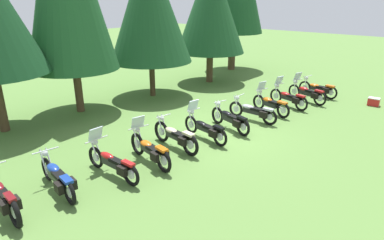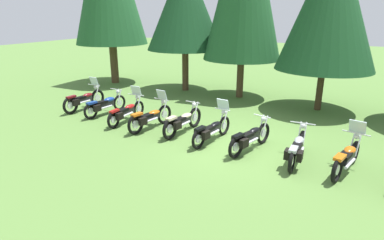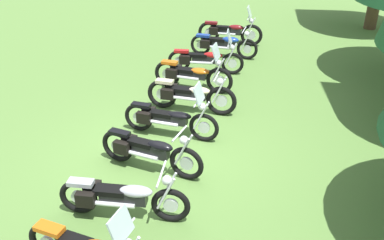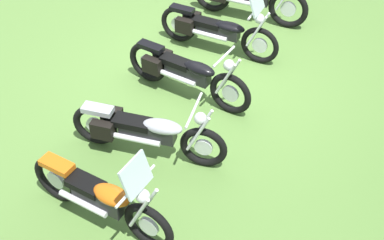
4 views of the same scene
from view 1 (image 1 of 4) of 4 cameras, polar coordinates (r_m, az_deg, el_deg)
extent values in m
plane|color=#547A38|center=(12.85, 4.61, -2.30)|extent=(80.00, 80.00, 0.00)
torus|color=black|center=(8.75, -28.16, -13.73)|extent=(0.19, 0.78, 0.78)
cylinder|color=silver|center=(8.75, -28.16, -13.73)|extent=(0.08, 0.30, 0.30)
cube|color=black|center=(9.35, -29.72, -11.03)|extent=(0.24, 0.77, 0.23)
cube|color=black|center=(9.11, -29.47, -10.98)|extent=(0.25, 0.52, 0.10)
cube|color=maroon|center=(8.63, -28.73, -11.48)|extent=(0.20, 0.45, 0.08)
cylinder|color=silver|center=(9.26, -28.68, -11.72)|extent=(0.15, 0.76, 0.08)
cube|color=black|center=(8.84, -29.54, -12.85)|extent=(0.17, 0.33, 0.26)
cube|color=black|center=(8.89, -27.82, -12.33)|extent=(0.17, 0.33, 0.26)
torus|color=black|center=(10.39, -23.53, -7.72)|extent=(0.20, 0.70, 0.69)
cylinder|color=silver|center=(10.39, -23.53, -7.72)|extent=(0.09, 0.27, 0.27)
torus|color=black|center=(9.06, -20.25, -11.51)|extent=(0.20, 0.70, 0.69)
cylinder|color=silver|center=(9.06, -20.25, -11.51)|extent=(0.09, 0.27, 0.27)
cube|color=black|center=(9.66, -22.10, -8.91)|extent=(0.33, 0.80, 0.25)
ellipsoid|color=navy|center=(9.78, -22.66, -7.61)|extent=(0.35, 0.59, 0.20)
cube|color=black|center=(9.42, -21.74, -8.77)|extent=(0.33, 0.55, 0.10)
cube|color=navy|center=(8.97, -20.70, -9.51)|extent=(0.27, 0.47, 0.08)
cylinder|color=silver|center=(10.19, -24.10, -6.49)|extent=(0.09, 0.34, 0.65)
cylinder|color=silver|center=(10.23, -23.22, -6.25)|extent=(0.09, 0.34, 0.65)
cylinder|color=silver|center=(10.00, -23.78, -4.80)|extent=(0.71, 0.14, 0.04)
sphere|color=silver|center=(10.13, -23.85, -5.25)|extent=(0.19, 0.19, 0.17)
cylinder|color=silver|center=(9.60, -20.88, -9.58)|extent=(0.19, 0.78, 0.08)
cube|color=black|center=(9.13, -21.83, -10.75)|extent=(0.19, 0.34, 0.26)
cube|color=black|center=(9.22, -19.78, -10.13)|extent=(0.19, 0.34, 0.26)
torus|color=black|center=(10.62, -16.11, -6.15)|extent=(0.10, 0.68, 0.68)
cylinder|color=silver|center=(10.62, -16.11, -6.15)|extent=(0.05, 0.26, 0.26)
torus|color=black|center=(9.44, -10.44, -9.17)|extent=(0.10, 0.68, 0.68)
cylinder|color=silver|center=(9.44, -10.44, -9.17)|extent=(0.05, 0.26, 0.26)
cube|color=black|center=(9.97, -13.50, -7.06)|extent=(0.18, 0.81, 0.23)
ellipsoid|color=#B21919|center=(10.07, -14.34, -5.94)|extent=(0.22, 0.57, 0.18)
cube|color=black|center=(9.76, -12.76, -6.90)|extent=(0.20, 0.54, 0.10)
cube|color=#B21919|center=(9.34, -10.88, -7.29)|extent=(0.16, 0.44, 0.08)
cylinder|color=silver|center=(10.42, -16.38, -4.90)|extent=(0.04, 0.34, 0.65)
cylinder|color=silver|center=(10.48, -15.79, -4.68)|extent=(0.04, 0.34, 0.65)
cylinder|color=silver|center=(10.26, -16.01, -3.21)|extent=(0.78, 0.04, 0.04)
sphere|color=silver|center=(10.37, -16.23, -3.68)|extent=(0.17, 0.17, 0.17)
cylinder|color=silver|center=(9.93, -12.33, -7.60)|extent=(0.08, 0.81, 0.08)
cube|color=silver|center=(10.20, -16.18, -2.25)|extent=(0.44, 0.15, 0.39)
cube|color=black|center=(9.46, -11.91, -8.52)|extent=(0.14, 0.32, 0.26)
cube|color=black|center=(9.60, -10.62, -7.95)|extent=(0.14, 0.32, 0.26)
torus|color=black|center=(11.16, -9.31, -4.06)|extent=(0.25, 0.76, 0.75)
cylinder|color=silver|center=(11.16, -9.31, -4.06)|extent=(0.10, 0.29, 0.29)
torus|color=black|center=(9.98, -4.90, -6.94)|extent=(0.25, 0.76, 0.75)
cylinder|color=silver|center=(9.98, -4.90, -6.94)|extent=(0.10, 0.29, 0.29)
cube|color=black|center=(10.52, -7.25, -4.99)|extent=(0.36, 0.78, 0.20)
ellipsoid|color=#D16014|center=(10.63, -7.88, -4.00)|extent=(0.38, 0.58, 0.16)
cube|color=black|center=(10.32, -6.66, -4.92)|extent=(0.35, 0.54, 0.10)
cube|color=#D16014|center=(9.88, -5.22, -4.95)|extent=(0.28, 0.47, 0.08)
cylinder|color=silver|center=(10.95, -9.62, -2.86)|extent=(0.11, 0.34, 0.65)
cylinder|color=silver|center=(11.03, -8.86, -2.65)|extent=(0.11, 0.34, 0.65)
cylinder|color=silver|center=(10.80, -9.13, -1.24)|extent=(0.73, 0.18, 0.04)
sphere|color=silver|center=(10.92, -9.33, -1.69)|extent=(0.20, 0.20, 0.17)
cylinder|color=silver|center=(10.48, -6.10, -5.44)|extent=(0.22, 0.76, 0.08)
cube|color=silver|center=(10.75, -9.23, -0.31)|extent=(0.46, 0.23, 0.39)
cube|color=black|center=(10.00, -6.40, -6.29)|extent=(0.20, 0.34, 0.26)
cube|color=black|center=(10.17, -4.72, -5.75)|extent=(0.20, 0.34, 0.26)
torus|color=black|center=(12.03, -5.23, -1.97)|extent=(0.21, 0.78, 0.77)
cylinder|color=silver|center=(12.03, -5.23, -1.97)|extent=(0.09, 0.30, 0.30)
torus|color=black|center=(10.93, -0.31, -4.25)|extent=(0.21, 0.78, 0.77)
cylinder|color=silver|center=(10.93, -0.31, -4.25)|extent=(0.09, 0.30, 0.30)
cube|color=black|center=(11.43, -2.90, -2.63)|extent=(0.32, 0.79, 0.21)
ellipsoid|color=beige|center=(11.53, -3.58, -1.75)|extent=(0.35, 0.57, 0.16)
cube|color=black|center=(11.24, -2.22, -2.49)|extent=(0.32, 0.54, 0.10)
cube|color=beige|center=(10.84, -0.60, -2.40)|extent=(0.26, 0.46, 0.08)
cylinder|color=silver|center=(11.83, -5.42, -0.82)|extent=(0.09, 0.34, 0.65)
cylinder|color=silver|center=(11.92, -4.78, -0.62)|extent=(0.09, 0.34, 0.65)
cylinder|color=silver|center=(11.70, -4.92, 0.72)|extent=(0.62, 0.12, 0.04)
sphere|color=silver|center=(11.80, -5.16, 0.28)|extent=(0.19, 0.19, 0.17)
cylinder|color=silver|center=(11.42, -1.81, -3.03)|extent=(0.18, 0.77, 0.08)
cube|color=black|center=(10.92, -1.71, -3.71)|extent=(0.18, 0.34, 0.26)
cube|color=black|center=(11.13, -0.33, -3.21)|extent=(0.18, 0.34, 0.26)
torus|color=black|center=(12.74, -0.16, -0.77)|extent=(0.21, 0.70, 0.69)
cylinder|color=silver|center=(12.74, -0.16, -0.77)|extent=(0.10, 0.27, 0.27)
torus|color=black|center=(11.66, 4.80, -2.91)|extent=(0.21, 0.70, 0.69)
cylinder|color=silver|center=(11.66, 4.80, -2.91)|extent=(0.10, 0.27, 0.27)
cube|color=black|center=(12.16, 2.22, -1.40)|extent=(0.32, 0.80, 0.20)
ellipsoid|color=black|center=(12.26, 1.55, -0.58)|extent=(0.33, 0.59, 0.16)
cube|color=black|center=(11.97, 2.91, -1.28)|extent=(0.31, 0.55, 0.10)
cube|color=black|center=(11.59, 4.57, -1.30)|extent=(0.25, 0.46, 0.08)
cylinder|color=silver|center=(12.55, -0.23, 0.35)|extent=(0.10, 0.34, 0.65)
cylinder|color=silver|center=(12.64, 0.27, 0.49)|extent=(0.10, 0.34, 0.65)
cylinder|color=silver|center=(12.42, 0.25, 1.79)|extent=(0.60, 0.14, 0.04)
sphere|color=silver|center=(12.53, -0.01, 1.37)|extent=(0.20, 0.20, 0.17)
cylinder|color=silver|center=(12.14, 3.18, -1.80)|extent=(0.21, 0.78, 0.08)
cube|color=silver|center=(12.38, 0.20, 2.60)|extent=(0.46, 0.23, 0.39)
cube|color=black|center=(11.66, 3.59, -2.35)|extent=(0.19, 0.34, 0.26)
cube|color=black|center=(11.85, 4.66, -1.99)|extent=(0.19, 0.34, 0.26)
torus|color=black|center=(13.71, 4.37, 0.79)|extent=(0.30, 0.72, 0.71)
cylinder|color=silver|center=(13.71, 4.37, 0.79)|extent=(0.12, 0.28, 0.27)
torus|color=black|center=(12.60, 8.72, -1.20)|extent=(0.30, 0.72, 0.71)
cylinder|color=silver|center=(12.60, 8.72, -1.20)|extent=(0.12, 0.28, 0.27)
cube|color=black|center=(13.11, 6.47, 0.27)|extent=(0.40, 0.79, 0.24)
ellipsoid|color=black|center=(13.22, 5.90, 1.13)|extent=(0.38, 0.59, 0.18)
cube|color=black|center=(12.92, 7.10, 0.48)|extent=(0.36, 0.56, 0.10)
cube|color=black|center=(12.54, 8.56, 0.34)|extent=(0.29, 0.47, 0.08)
cylinder|color=silver|center=(13.53, 4.32, 1.85)|extent=(0.14, 0.33, 0.65)
cylinder|color=silver|center=(13.62, 4.80, 1.96)|extent=(0.14, 0.33, 0.65)
cylinder|color=silver|center=(13.41, 4.81, 3.18)|extent=(0.61, 0.21, 0.04)
sphere|color=silver|center=(13.51, 4.56, 2.79)|extent=(0.21, 0.21, 0.17)
cylinder|color=silver|center=(13.09, 7.34, -0.20)|extent=(0.29, 0.76, 0.08)
cube|color=black|center=(12.61, 7.62, -0.64)|extent=(0.22, 0.35, 0.26)
cube|color=black|center=(12.80, 8.65, -0.37)|extent=(0.22, 0.35, 0.26)
torus|color=black|center=(14.65, 7.52, 1.89)|extent=(0.11, 0.68, 0.68)
cylinder|color=silver|center=(14.65, 7.52, 1.89)|extent=(0.05, 0.26, 0.26)
torus|color=black|center=(13.89, 13.12, 0.48)|extent=(0.11, 0.68, 0.68)
cylinder|color=silver|center=(13.89, 13.12, 0.48)|extent=(0.05, 0.26, 0.26)
cube|color=black|center=(14.22, 10.27, 1.58)|extent=(0.22, 0.80, 0.22)
ellipsoid|color=#9EA0A8|center=(14.28, 9.54, 2.28)|extent=(0.27, 0.57, 0.17)
cube|color=black|center=(14.08, 11.08, 1.79)|extent=(0.25, 0.54, 0.10)
cube|color=#9EA0A8|center=(13.82, 12.93, 1.78)|extent=(0.20, 0.44, 0.08)
cylinder|color=silver|center=(14.46, 7.60, 2.88)|extent=(0.04, 0.34, 0.65)
cylinder|color=silver|center=(14.59, 7.94, 3.02)|extent=(0.04, 0.34, 0.65)
cylinder|color=silver|center=(14.39, 8.10, 4.17)|extent=(0.74, 0.04, 0.04)
sphere|color=silver|center=(14.47, 7.78, 3.78)|extent=(0.17, 0.17, 0.17)
cylinder|color=silver|center=(14.27, 11.14, 1.26)|extent=(0.08, 0.80, 0.08)
cube|color=black|center=(13.80, 12.09, 0.87)|extent=(0.14, 0.32, 0.26)
cube|color=black|center=(14.09, 12.76, 1.22)|extent=(0.14, 0.32, 0.26)
torus|color=black|center=(15.75, 11.33, 3.03)|extent=(0.28, 0.70, 0.70)
cylinder|color=silver|center=(15.75, 11.33, 3.03)|extent=(0.12, 0.27, 0.27)
torus|color=black|center=(14.84, 15.32, 1.61)|extent=(0.28, 0.70, 0.70)
cylinder|color=silver|center=(14.84, 15.32, 1.61)|extent=(0.12, 0.27, 0.27)
cube|color=black|center=(15.26, 13.30, 2.72)|extent=(0.40, 0.75, 0.24)
ellipsoid|color=#D16014|center=(15.34, 12.80, 3.42)|extent=(0.41, 0.57, 0.18)
cube|color=black|center=(15.10, 13.89, 2.94)|extent=(0.38, 0.53, 0.10)
cube|color=#D16014|center=(14.79, 15.21, 2.89)|extent=(0.31, 0.48, 0.08)
cylinder|color=silver|center=(15.57, 11.34, 3.96)|extent=(0.13, 0.34, 0.65)
cylinder|color=silver|center=(15.69, 11.78, 4.06)|extent=(0.13, 0.34, 0.65)
cylinder|color=silver|center=(15.49, 11.86, 5.14)|extent=(0.73, 0.23, 0.04)
sphere|color=silver|center=(15.58, 11.59, 4.79)|extent=(0.21, 0.21, 0.17)
cylinder|color=silver|center=(15.28, 14.07, 2.34)|extent=(0.26, 0.72, 0.08)
cube|color=silver|center=(15.46, 11.86, 5.80)|extent=(0.46, 0.26, 0.39)
torus|color=black|center=(16.92, 14.15, 4.03)|extent=(0.27, 0.71, 0.71)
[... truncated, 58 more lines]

